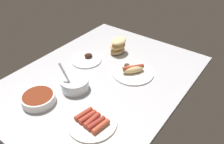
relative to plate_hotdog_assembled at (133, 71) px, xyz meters
The scene contains 7 objects.
ground_plane 19.29cm from the plate_hotdog_assembled, 40.73° to the right, with size 120.00×90.00×3.00cm, color #B2B2B7.
plate_hotdog_assembled is the anchor object (origin of this frame).
bread_stack 25.40cm from the plate_hotdog_assembled, 124.35° to the right, with size 13.00×10.11×10.80cm.
plate_grilled_meat 31.90cm from the plate_hotdog_assembled, 80.10° to the right, with size 19.58×19.58×4.01cm.
bowl_coleslaw 35.28cm from the plate_hotdog_assembled, 29.65° to the right, with size 15.06×15.06×16.10cm.
bowl_chili 55.11cm from the plate_hotdog_assembled, 26.70° to the right, with size 16.85×16.85×4.62cm.
plate_sausages 44.48cm from the plate_hotdog_assembled, ahead, with size 22.92×22.92×3.55cm.
Camera 1 is at (82.14, 68.53, 80.90)cm, focal length 37.08 mm.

